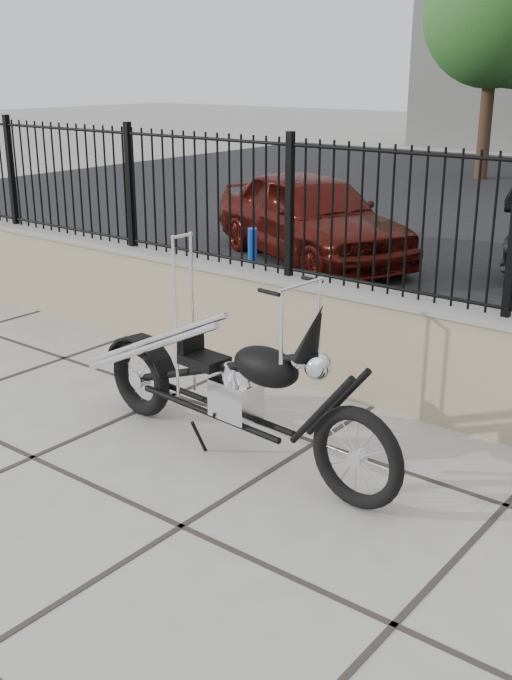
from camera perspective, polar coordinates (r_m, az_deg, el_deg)
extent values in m
plane|color=#99968E|center=(5.12, -5.39, -13.18)|extent=(90.00, 90.00, 0.00)
cube|color=gray|center=(6.76, 9.18, -0.64)|extent=(14.00, 0.36, 0.96)
cube|color=black|center=(6.48, 9.68, 8.40)|extent=(14.00, 0.08, 1.20)
imported|color=#490F0A|center=(11.79, 3.99, 8.84)|extent=(4.13, 3.02, 1.31)
cylinder|color=#0A2AA2|center=(9.63, -0.26, 5.36)|extent=(0.13, 0.13, 0.91)
cylinder|color=#382619|center=(21.58, 16.17, 15.34)|extent=(0.32, 0.32, 3.24)
sphere|color=#3A6A27|center=(21.59, 16.82, 21.91)|extent=(3.45, 3.45, 3.45)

